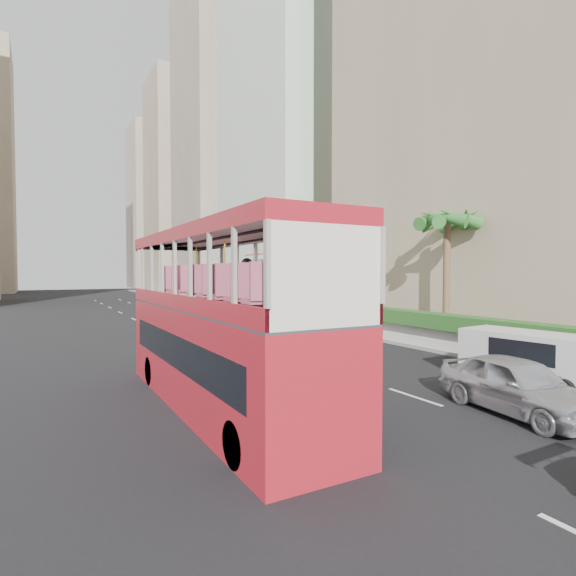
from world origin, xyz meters
TOP-DOWN VIEW (x-y plane):
  - ground_plane at (0.00, 0.00)m, footprint 200.00×200.00m
  - double_decker_bus at (-6.00, 0.00)m, footprint 2.50×11.00m
  - car_silver_lane_a at (-2.07, 3.95)m, footprint 2.06×4.09m
  - car_silver_lane_b at (0.84, -4.56)m, footprint 2.52×4.85m
  - van_asset at (1.35, 13.95)m, footprint 2.28×4.71m
  - minibus_near at (0.96, 11.23)m, footprint 1.94×5.72m
  - minibus_far at (4.03, 12.50)m, footprint 2.16×6.35m
  - panel_van_near at (4.05, -3.01)m, footprint 2.27×4.69m
  - panel_van_far at (4.42, 24.78)m, footprint 2.41×5.72m
  - sidewalk at (9.00, 25.00)m, footprint 6.00×120.00m
  - kerb_wall at (6.20, 14.00)m, footprint 0.30×44.00m
  - hedge at (6.20, 14.00)m, footprint 1.10×44.00m
  - palm_tree at (7.80, 4.00)m, footprint 0.36×0.36m
  - shell_station at (10.00, 23.00)m, footprint 6.50×8.00m
  - tower_stripe at (18.00, 34.00)m, footprint 16.00×18.00m
  - tower_mid at (18.00, 58.00)m, footprint 16.00×16.00m
  - tower_far_a at (17.00, 82.00)m, footprint 14.00×14.00m
  - tower_far_b at (17.00, 104.00)m, footprint 14.00×14.00m

SIDE VIEW (x-z plane):
  - ground_plane at x=0.00m, z-range 0.00..0.00m
  - car_silver_lane_a at x=-2.07m, z-range -0.64..0.64m
  - car_silver_lane_b at x=0.84m, z-range -0.79..0.79m
  - van_asset at x=1.35m, z-range -0.65..0.65m
  - sidewalk at x=9.00m, z-range 0.00..0.18m
  - kerb_wall at x=6.20m, z-range 0.18..1.18m
  - panel_van_near at x=4.05m, z-range 0.00..1.81m
  - panel_van_far at x=4.42m, z-range 0.00..2.27m
  - minibus_near at x=0.96m, z-range 0.00..2.53m
  - minibus_far at x=4.03m, z-range 0.00..2.81m
  - hedge at x=6.20m, z-range 1.18..1.88m
  - double_decker_bus at x=-6.00m, z-range 0.00..5.06m
  - shell_station at x=10.00m, z-range 0.00..5.50m
  - palm_tree at x=7.80m, z-range 0.18..6.58m
  - tower_far_b at x=17.00m, z-range 0.00..40.00m
  - tower_far_a at x=17.00m, z-range 0.00..44.00m
  - tower_mid at x=18.00m, z-range 0.00..50.00m
  - tower_stripe at x=18.00m, z-range 0.00..58.00m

